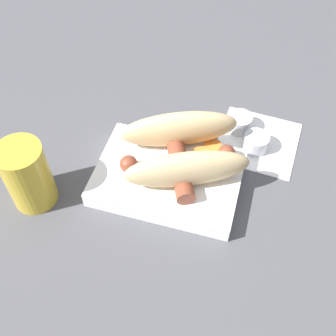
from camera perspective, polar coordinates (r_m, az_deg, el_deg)
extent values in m
plane|color=#4C4C51|center=(0.65, 0.00, -2.01)|extent=(3.00, 3.00, 0.00)
cube|color=white|center=(0.64, 0.00, -1.29)|extent=(0.22, 0.15, 0.03)
ellipsoid|color=#DBBC84|center=(0.60, 2.61, -0.15)|extent=(0.18, 0.11, 0.06)
ellipsoid|color=#DBBC84|center=(0.65, 1.45, 5.31)|extent=(0.18, 0.11, 0.06)
cylinder|color=brown|center=(0.63, 1.38, 1.27)|extent=(0.08, 0.15, 0.03)
sphere|color=brown|center=(0.64, 7.94, 1.96)|extent=(0.03, 0.03, 0.03)
sphere|color=brown|center=(0.63, -5.36, 0.54)|extent=(0.03, 0.03, 0.03)
cylinder|color=orange|center=(0.67, 6.10, 3.04)|extent=(0.04, 0.04, 0.00)
cylinder|color=orange|center=(0.64, 6.55, 0.48)|extent=(0.05, 0.05, 0.00)
cylinder|color=#F99E4C|center=(0.65, 7.55, 1.49)|extent=(0.03, 0.03, 0.00)
cylinder|color=orange|center=(0.65, 4.11, 1.30)|extent=(0.04, 0.04, 0.00)
cylinder|color=orange|center=(0.66, 4.55, 2.10)|extent=(0.03, 0.03, 0.00)
cube|color=white|center=(0.72, 12.03, 3.58)|extent=(0.14, 0.14, 0.00)
cylinder|color=silver|center=(0.70, 11.80, 3.36)|extent=(0.04, 0.04, 0.03)
cylinder|color=#4C662D|center=(0.71, 11.68, 2.90)|extent=(0.03, 0.03, 0.01)
cylinder|color=silver|center=(0.73, 9.65, 6.05)|extent=(0.04, 0.04, 0.03)
cylinder|color=white|center=(0.73, 9.56, 5.58)|extent=(0.03, 0.03, 0.01)
cylinder|color=gold|center=(0.63, -18.50, -0.97)|extent=(0.07, 0.07, 0.11)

